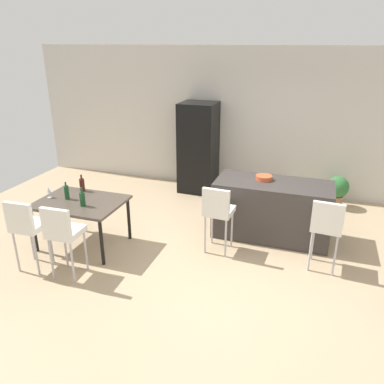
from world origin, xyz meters
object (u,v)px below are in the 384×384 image
at_px(wine_glass_middle, 48,190).
at_px(potted_plant, 338,189).
at_px(bar_chair_left, 218,209).
at_px(wine_bottle_corner, 67,192).
at_px(dining_chair_near, 26,224).
at_px(dining_table, 81,205).
at_px(wine_bottle_end, 82,199).
at_px(wine_bottle_left, 82,185).
at_px(kitchen_island, 272,209).
at_px(fruit_bowl, 264,178).
at_px(bar_chair_middle, 327,224).
at_px(refrigerator, 198,148).
at_px(dining_chair_far, 62,231).

relative_size(wine_glass_middle, potted_plant, 0.29).
bearing_deg(potted_plant, bar_chair_left, -125.94).
height_order(bar_chair_left, wine_bottle_corner, bar_chair_left).
bearing_deg(dining_chair_near, wine_glass_middle, 106.92).
distance_m(dining_table, wine_bottle_end, 0.27).
relative_size(dining_table, wine_bottle_corner, 4.66).
height_order(dining_chair_near, potted_plant, dining_chair_near).
bearing_deg(potted_plant, wine_bottle_left, -148.01).
bearing_deg(dining_table, kitchen_island, 24.79).
relative_size(kitchen_island, potted_plant, 2.99).
xyz_separation_m(wine_bottle_end, fruit_bowl, (2.38, 1.46, 0.11)).
distance_m(dining_chair_near, wine_bottle_corner, 0.85).
relative_size(kitchen_island, bar_chair_middle, 1.72).
bearing_deg(bar_chair_left, kitchen_island, 48.79).
bearing_deg(dining_chair_near, refrigerator, 71.46).
relative_size(bar_chair_left, dining_table, 0.83).
distance_m(dining_chair_near, fruit_bowl, 3.54).
bearing_deg(bar_chair_left, wine_bottle_left, -177.66).
height_order(refrigerator, potted_plant, refrigerator).
xyz_separation_m(dining_table, potted_plant, (3.72, 2.82, -0.32)).
bearing_deg(wine_bottle_left, dining_chair_far, -67.74).
distance_m(wine_bottle_end, wine_bottle_corner, 0.41).
xyz_separation_m(dining_table, wine_bottle_left, (-0.20, 0.37, 0.17)).
bearing_deg(kitchen_island, potted_plant, 56.99).
bearing_deg(bar_chair_middle, wine_bottle_left, -178.60).
height_order(bar_chair_middle, dining_table, bar_chair_middle).
xyz_separation_m(bar_chair_left, potted_plant, (1.71, 2.36, -0.34)).
bearing_deg(fruit_bowl, refrigerator, 136.31).
height_order(bar_chair_left, dining_chair_far, same).
bearing_deg(wine_bottle_left, wine_glass_middle, -128.36).
xyz_separation_m(kitchen_island, wine_bottle_left, (-2.90, -0.88, 0.39)).
height_order(dining_table, fruit_bowl, fruit_bowl).
xyz_separation_m(kitchen_island, dining_table, (-2.70, -1.25, 0.21)).
relative_size(wine_bottle_left, fruit_bowl, 1.05).
bearing_deg(dining_table, potted_plant, 37.16).
xyz_separation_m(dining_table, dining_chair_far, (0.29, -0.83, 0.03)).
bearing_deg(kitchen_island, bar_chair_middle, -43.99).
bearing_deg(fruit_bowl, dining_table, -152.34).
bearing_deg(dining_chair_far, kitchen_island, 40.69).
xyz_separation_m(refrigerator, potted_plant, (2.78, -0.01, -0.56)).
relative_size(wine_bottle_end, fruit_bowl, 1.11).
bearing_deg(wine_glass_middle, kitchen_island, 21.68).
distance_m(refrigerator, fruit_bowl, 2.18).
height_order(dining_chair_far, wine_bottle_left, dining_chair_far).
height_order(bar_chair_middle, wine_bottle_corner, bar_chair_middle).
relative_size(refrigerator, fruit_bowl, 7.13).
xyz_separation_m(wine_bottle_end, refrigerator, (0.80, 2.97, 0.07)).
xyz_separation_m(kitchen_island, fruit_bowl, (-0.17, 0.08, 0.50)).
bearing_deg(kitchen_island, wine_bottle_left, -163.20).
bearing_deg(dining_table, dining_chair_far, -70.83).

